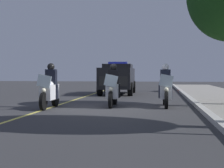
% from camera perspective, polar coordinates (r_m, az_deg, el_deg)
% --- Properties ---
extents(ground_plane, '(80.00, 80.00, 0.00)m').
position_cam_1_polar(ground_plane, '(12.83, -0.43, -4.12)').
color(ground_plane, '#333335').
extents(curb_strip, '(48.00, 0.24, 0.15)m').
position_cam_1_polar(curb_strip, '(12.78, 14.74, -3.87)').
color(curb_strip, '#B7B5AD').
rests_on(curb_strip, ground).
extents(lane_stripe_center, '(48.00, 0.12, 0.01)m').
position_cam_1_polar(lane_stripe_center, '(13.36, -10.24, -3.90)').
color(lane_stripe_center, '#E0D14C').
rests_on(lane_stripe_center, ground).
extents(police_motorcycle_lead_left, '(2.14, 0.57, 1.72)m').
position_cam_1_polar(police_motorcycle_lead_left, '(12.98, -10.51, -0.99)').
color(police_motorcycle_lead_left, black).
rests_on(police_motorcycle_lead_left, ground).
extents(police_motorcycle_lead_right, '(2.14, 0.57, 1.72)m').
position_cam_1_polar(police_motorcycle_lead_right, '(13.51, 0.16, -0.84)').
color(police_motorcycle_lead_right, black).
rests_on(police_motorcycle_lead_right, ground).
extents(police_motorcycle_trailing, '(2.14, 0.57, 1.72)m').
position_cam_1_polar(police_motorcycle_trailing, '(13.52, 9.04, -0.87)').
color(police_motorcycle_trailing, black).
rests_on(police_motorcycle_trailing, ground).
extents(police_suv, '(4.94, 2.16, 2.05)m').
position_cam_1_polar(police_suv, '(21.30, 0.96, 1.14)').
color(police_suv, black).
rests_on(police_suv, ground).
extents(cyclist_background, '(1.76, 0.32, 1.69)m').
position_cam_1_polar(cyclist_background, '(24.67, 9.11, 0.70)').
color(cyclist_background, black).
rests_on(cyclist_background, ground).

